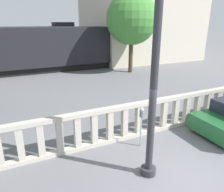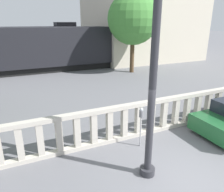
{
  "view_description": "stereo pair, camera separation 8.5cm",
  "coord_description": "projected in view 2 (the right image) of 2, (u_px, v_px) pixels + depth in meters",
  "views": [
    {
      "loc": [
        -3.98,
        -3.41,
        4.07
      ],
      "look_at": [
        -0.6,
        3.78,
        1.34
      ],
      "focal_mm": 35.0,
      "sensor_mm": 36.0,
      "label": 1
    },
    {
      "loc": [
        -3.9,
        -3.45,
        4.07
      ],
      "look_at": [
        -0.6,
        3.78,
        1.34
      ],
      "focal_mm": 35.0,
      "sensor_mm": 36.0,
      "label": 2
    }
  ],
  "objects": [
    {
      "name": "ground_plane",
      "position": [
        191.0,
        182.0,
        5.82
      ],
      "size": [
        160.0,
        160.0,
        0.0
      ],
      "primitive_type": "plane",
      "color": "slate"
    },
    {
      "name": "parking_meter",
      "position": [
        141.0,
        117.0,
        7.15
      ],
      "size": [
        0.15,
        0.15,
        1.42
      ],
      "color": "#99999E",
      "rests_on": "ground"
    },
    {
      "name": "lamppost",
      "position": [
        154.0,
        64.0,
        5.13
      ],
      "size": [
        0.42,
        0.42,
        6.24
      ],
      "color": "#2D2D33",
      "rests_on": "ground"
    },
    {
      "name": "tree_right",
      "position": [
        133.0,
        19.0,
        17.04
      ],
      "size": [
        4.05,
        4.05,
        6.29
      ],
      "color": "#4C3823",
      "rests_on": "ground"
    },
    {
      "name": "train_near",
      "position": [
        11.0,
        50.0,
        17.33
      ],
      "size": [
        25.43,
        2.97,
        4.21
      ],
      "color": "black",
      "rests_on": "ground"
    },
    {
      "name": "balustrade",
      "position": [
        138.0,
        119.0,
        8.0
      ],
      "size": [
        15.65,
        0.24,
        1.32
      ],
      "color": "#BCB5A8",
      "rests_on": "ground"
    },
    {
      "name": "train_far",
      "position": [
        10.0,
        39.0,
        30.25
      ],
      "size": [
        18.89,
        3.06,
        3.94
      ],
      "color": "black",
      "rests_on": "ground"
    }
  ]
}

